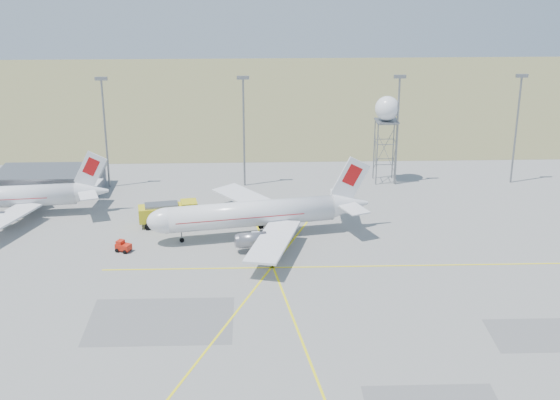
{
  "coord_description": "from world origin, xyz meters",
  "views": [
    {
      "loc": [
        -8.08,
        -71.05,
        47.71
      ],
      "look_at": [
        -4.31,
        40.0,
        6.61
      ],
      "focal_mm": 50.0,
      "sensor_mm": 36.0,
      "label": 1
    }
  ],
  "objects_px": {
    "fire_truck": "(170,214)",
    "airliner_main": "(255,214)",
    "radar_tower": "(386,134)",
    "airliner_far": "(8,197)",
    "baggage_tug": "(123,247)"
  },
  "relations": [
    {
      "from": "radar_tower",
      "to": "fire_truck",
      "type": "bearing_deg",
      "value": -151.83
    },
    {
      "from": "baggage_tug",
      "to": "airliner_main",
      "type": "bearing_deg",
      "value": 40.09
    },
    {
      "from": "baggage_tug",
      "to": "radar_tower",
      "type": "bearing_deg",
      "value": 60.27
    },
    {
      "from": "radar_tower",
      "to": "baggage_tug",
      "type": "distance_m",
      "value": 54.59
    },
    {
      "from": "fire_truck",
      "to": "airliner_main",
      "type": "bearing_deg",
      "value": -30.47
    },
    {
      "from": "airliner_main",
      "to": "airliner_far",
      "type": "height_order",
      "value": "airliner_main"
    },
    {
      "from": "airliner_far",
      "to": "radar_tower",
      "type": "bearing_deg",
      "value": -172.33
    },
    {
      "from": "airliner_main",
      "to": "airliner_far",
      "type": "xyz_separation_m",
      "value": [
        -41.09,
        10.06,
        -0.37
      ]
    },
    {
      "from": "radar_tower",
      "to": "fire_truck",
      "type": "relative_size",
      "value": 1.65
    },
    {
      "from": "airliner_far",
      "to": "fire_truck",
      "type": "distance_m",
      "value": 27.74
    },
    {
      "from": "radar_tower",
      "to": "airliner_far",
      "type": "bearing_deg",
      "value": -166.58
    },
    {
      "from": "airliner_main",
      "to": "airliner_far",
      "type": "relative_size",
      "value": 1.11
    },
    {
      "from": "airliner_main",
      "to": "fire_truck",
      "type": "bearing_deg",
      "value": -31.35
    },
    {
      "from": "airliner_far",
      "to": "radar_tower",
      "type": "height_order",
      "value": "radar_tower"
    },
    {
      "from": "airliner_far",
      "to": "baggage_tug",
      "type": "height_order",
      "value": "airliner_far"
    }
  ]
}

